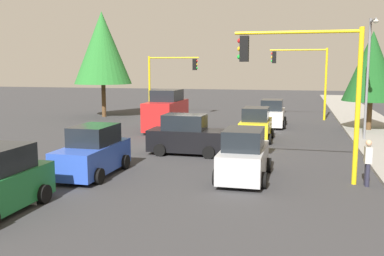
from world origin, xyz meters
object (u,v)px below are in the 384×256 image
(traffic_signal_far_left, at_px, (303,69))
(car_yellow, at_px, (256,126))
(street_lamp_curbside, at_px, (369,66))
(car_blue, at_px, (93,153))
(delivery_van_red, at_px, (166,112))
(tree_roadside_mid, at_px, (372,66))
(pedestrian_crossing, at_px, (368,161))
(traffic_signal_far_right, at_px, (170,74))
(car_silver, at_px, (244,156))
(tree_opposite_side, at_px, (102,48))
(traffic_signal_near_left, at_px, (308,74))
(car_white, at_px, (272,114))
(car_black, at_px, (188,136))

(traffic_signal_far_left, relative_size, car_yellow, 1.56)
(street_lamp_curbside, relative_size, car_blue, 1.73)
(delivery_van_red, height_order, car_blue, delivery_van_red)
(traffic_signal_far_left, distance_m, car_yellow, 12.04)
(car_blue, bearing_deg, traffic_signal_far_left, 158.54)
(tree_roadside_mid, relative_size, car_yellow, 1.78)
(delivery_van_red, relative_size, pedestrian_crossing, 2.82)
(traffic_signal_far_right, distance_m, car_yellow, 14.51)
(tree_roadside_mid, bearing_deg, car_silver, -24.80)
(car_silver, height_order, pedestrian_crossing, car_silver)
(car_yellow, bearing_deg, delivery_van_red, -112.55)
(traffic_signal_far_left, relative_size, car_silver, 1.45)
(street_lamp_curbside, height_order, tree_roadside_mid, street_lamp_curbside)
(tree_opposite_side, relative_size, tree_roadside_mid, 1.35)
(traffic_signal_near_left, xyz_separation_m, street_lamp_curbside, (-9.61, 3.50, 0.31))
(pedestrian_crossing, bearing_deg, tree_roadside_mid, 171.62)
(traffic_signal_far_right, xyz_separation_m, car_white, (4.84, 9.20, -2.83))
(traffic_signal_far_left, bearing_deg, car_blue, -21.46)
(traffic_signal_far_left, xyz_separation_m, car_white, (4.84, -2.14, -3.20))
(street_lamp_curbside, height_order, car_white, street_lamp_curbside)
(tree_opposite_side, distance_m, car_silver, 23.76)
(street_lamp_curbside, distance_m, delivery_van_red, 12.93)
(tree_roadside_mid, xyz_separation_m, car_black, (10.00, -9.89, -3.43))
(tree_opposite_side, bearing_deg, tree_roadside_mid, 79.22)
(street_lamp_curbside, height_order, pedestrian_crossing, street_lamp_curbside)
(tree_opposite_side, xyz_separation_m, tree_roadside_mid, (4.00, 21.00, -1.57))
(pedestrian_crossing, bearing_deg, car_blue, -85.46)
(traffic_signal_far_right, bearing_deg, car_silver, 24.17)
(street_lamp_curbside, xyz_separation_m, car_yellow, (0.91, -6.16, -3.45))
(traffic_signal_far_right, xyz_separation_m, car_blue, (20.96, 3.10, -2.83))
(traffic_signal_far_left, bearing_deg, car_silver, -6.43)
(traffic_signal_far_left, relative_size, car_blue, 1.44)
(traffic_signal_far_right, xyz_separation_m, car_black, (16.00, 5.74, -2.83))
(traffic_signal_near_left, bearing_deg, car_white, -172.03)
(traffic_signal_far_right, bearing_deg, tree_opposite_side, -69.59)
(car_black, bearing_deg, traffic_signal_far_left, 160.69)
(car_blue, distance_m, pedestrian_crossing, 10.47)
(tree_roadside_mid, xyz_separation_m, car_yellow, (5.30, -6.96, -3.43))
(traffic_signal_far_left, bearing_deg, tree_opposite_side, -83.18)
(car_white, xyz_separation_m, car_silver, (15.36, -0.14, -0.00))
(traffic_signal_near_left, bearing_deg, traffic_signal_far_left, 179.95)
(street_lamp_curbside, height_order, car_blue, street_lamp_curbside)
(traffic_signal_far_left, relative_size, tree_opposite_side, 0.65)
(traffic_signal_near_left, relative_size, car_black, 1.46)
(car_yellow, bearing_deg, tree_opposite_side, -123.51)
(traffic_signal_far_right, relative_size, car_blue, 1.30)
(traffic_signal_far_right, height_order, tree_roadside_mid, tree_roadside_mid)
(traffic_signal_near_left, height_order, tree_opposite_side, tree_opposite_side)
(car_black, bearing_deg, delivery_van_red, -155.32)
(traffic_signal_far_left, height_order, car_blue, traffic_signal_far_left)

